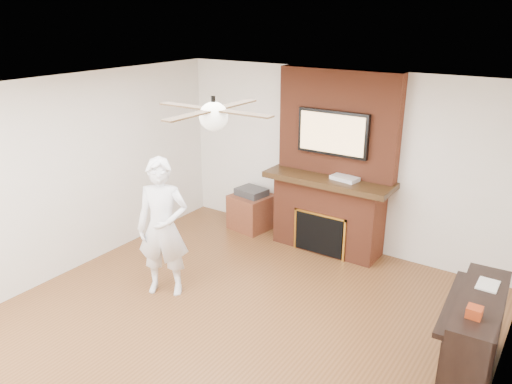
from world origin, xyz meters
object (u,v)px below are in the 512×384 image
Objects in this scene: person at (163,228)px; piano at (474,335)px; fireplace at (331,181)px; side_table at (252,210)px.

person is 3.43m from piano.
fireplace is 1.47m from side_table.
side_table is 0.49× the size of piano.
person reaches higher than piano.
side_table is at bearing 151.36° from piano.
fireplace is at bearing 11.53° from side_table.
fireplace reaches higher than person.
side_table is (-1.29, -0.07, -0.70)m from fireplace.
side_table is at bearing 67.48° from person.
person is at bearing -116.31° from fireplace.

